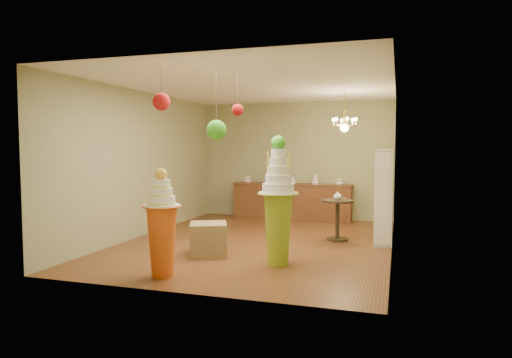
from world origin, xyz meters
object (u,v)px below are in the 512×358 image
(sideboard, at_px, (292,201))
(round_table, at_px, (338,214))
(pedestal_orange, at_px, (162,232))
(pedestal_green, at_px, (278,212))

(sideboard, height_order, round_table, sideboard)
(sideboard, relative_size, round_table, 3.76)
(pedestal_orange, distance_m, round_table, 3.89)
(sideboard, bearing_deg, pedestal_orange, -96.17)
(pedestal_green, bearing_deg, sideboard, 100.11)
(pedestal_green, relative_size, pedestal_orange, 1.31)
(pedestal_orange, relative_size, sideboard, 0.51)
(pedestal_green, xyz_separation_m, pedestal_orange, (-1.41, -1.12, -0.19))
(pedestal_orange, xyz_separation_m, sideboard, (0.61, 5.63, -0.17))
(round_table, bearing_deg, pedestal_green, -106.61)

